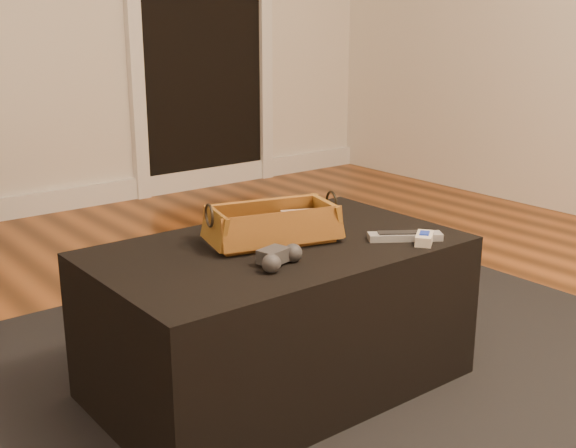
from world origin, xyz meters
TOP-DOWN VIEW (x-y plane):
  - doorway_opening at (1.30, 2.73)m, footprint 0.82×0.02m
  - door_jamb_left at (0.85, 2.72)m, footprint 0.08×0.05m
  - door_jamb_right at (1.75, 2.72)m, footprint 0.08×0.05m
  - area_rug at (0.11, 0.39)m, footprint 2.60×2.00m
  - ottoman at (0.11, 0.44)m, footprint 1.00×0.60m
  - tv_remote at (0.09, 0.46)m, footprint 0.19×0.07m
  - cloth_bundle at (0.21, 0.47)m, footprint 0.12×0.10m
  - wicker_basket at (0.12, 0.47)m, footprint 0.40×0.27m
  - game_controller at (0.01, 0.30)m, footprint 0.15×0.11m
  - silver_remote at (0.42, 0.25)m, footprint 0.20×0.15m
  - cream_gadget at (0.43, 0.20)m, footprint 0.09×0.09m

SIDE VIEW (x-z plane):
  - area_rug at x=0.11m, z-range 0.00..0.01m
  - ottoman at x=0.11m, z-range 0.01..0.43m
  - silver_remote at x=0.42m, z-range 0.43..0.45m
  - cream_gadget at x=0.43m, z-range 0.43..0.46m
  - tv_remote at x=0.09m, z-range 0.44..0.46m
  - game_controller at x=0.01m, z-range 0.43..0.48m
  - cloth_bundle at x=0.21m, z-range 0.44..0.50m
  - wicker_basket at x=0.12m, z-range 0.41..0.54m
  - doorway_opening at x=1.30m, z-range 0.02..2.02m
  - door_jamb_left at x=0.85m, z-range 0.00..2.04m
  - door_jamb_right at x=1.75m, z-range 0.00..2.04m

